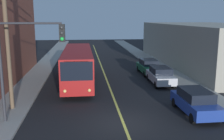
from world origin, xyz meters
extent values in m
plane|color=black|center=(0.00, 0.00, 0.00)|extent=(120.00, 120.00, 0.00)
cube|color=gray|center=(-7.25, 10.00, 0.07)|extent=(2.50, 90.00, 0.15)
cube|color=gray|center=(7.25, 10.00, 0.07)|extent=(2.50, 90.00, 0.15)
cube|color=#D8CC4C|center=(0.00, 15.00, 0.01)|extent=(0.16, 60.00, 0.01)
cube|color=black|center=(-8.54, 10.87, 1.60)|extent=(0.06, 13.89, 1.30)
cube|color=black|center=(-8.54, 10.87, 4.80)|extent=(0.06, 13.89, 1.30)
cube|color=gray|center=(14.50, 18.46, 2.67)|extent=(12.00, 26.16, 5.33)
cube|color=black|center=(8.54, 18.46, 1.60)|extent=(0.06, 18.31, 1.30)
cube|color=maroon|center=(-2.82, 10.19, 1.83)|extent=(2.62, 12.01, 2.75)
cube|color=black|center=(-2.79, 4.21, 2.35)|extent=(2.35, 0.09, 1.40)
cube|color=black|center=(-2.85, 16.17, 2.45)|extent=(2.30, 0.09, 1.10)
cube|color=black|center=(-4.07, 10.19, 2.35)|extent=(0.12, 10.20, 1.10)
cube|color=black|center=(-1.56, 10.20, 2.35)|extent=(0.12, 10.20, 1.10)
cube|color=orange|center=(-2.79, 4.22, 2.95)|extent=(1.79, 0.07, 0.30)
sphere|color=#F9D872|center=(-3.68, 4.17, 0.90)|extent=(0.24, 0.24, 0.24)
sphere|color=#F9D872|center=(-1.89, 4.18, 0.90)|extent=(0.24, 0.24, 0.24)
cylinder|color=black|center=(-3.92, 5.99, 0.50)|extent=(0.31, 1.00, 1.00)
cylinder|color=black|center=(-1.67, 6.00, 0.50)|extent=(0.31, 1.00, 1.00)
cylinder|color=black|center=(-3.96, 13.69, 0.50)|extent=(0.31, 1.00, 1.00)
cylinder|color=black|center=(-1.71, 13.70, 0.50)|extent=(0.31, 1.00, 1.00)
cube|color=navy|center=(4.85, 0.99, 0.67)|extent=(1.84, 4.42, 0.70)
cube|color=black|center=(4.85, 0.99, 1.32)|extent=(1.64, 2.48, 0.60)
cylinder|color=black|center=(4.06, -0.52, 0.32)|extent=(0.23, 0.64, 0.64)
cylinder|color=black|center=(5.66, -0.50, 0.32)|extent=(0.23, 0.64, 0.64)
cylinder|color=black|center=(4.03, 2.48, 0.32)|extent=(0.23, 0.64, 0.64)
cylinder|color=black|center=(5.63, 2.50, 0.32)|extent=(0.23, 0.64, 0.64)
cube|color=#B7B7BC|center=(4.88, 8.82, 0.67)|extent=(1.87, 4.43, 0.70)
cube|color=black|center=(4.88, 8.82, 1.32)|extent=(1.66, 2.49, 0.60)
cylinder|color=black|center=(4.06, 7.34, 0.32)|extent=(0.23, 0.64, 0.64)
cylinder|color=black|center=(5.66, 7.31, 0.32)|extent=(0.23, 0.64, 0.64)
cylinder|color=black|center=(4.11, 10.34, 0.32)|extent=(0.23, 0.64, 0.64)
cylinder|color=black|center=(5.71, 10.31, 0.32)|extent=(0.23, 0.64, 0.64)
cube|color=#196038|center=(4.89, 13.35, 0.67)|extent=(1.88, 4.43, 0.70)
cube|color=black|center=(4.89, 13.35, 1.32)|extent=(1.67, 2.49, 0.60)
cylinder|color=black|center=(4.12, 11.84, 0.32)|extent=(0.23, 0.64, 0.64)
cylinder|color=black|center=(5.72, 11.87, 0.32)|extent=(0.23, 0.64, 0.64)
cylinder|color=black|center=(4.06, 14.84, 0.32)|extent=(0.23, 0.64, 0.64)
cylinder|color=black|center=(5.66, 14.87, 0.32)|extent=(0.23, 0.64, 0.64)
cylinder|color=brown|center=(-7.12, 3.02, 4.77)|extent=(0.28, 0.28, 9.24)
cylinder|color=#2D2D33|center=(-6.95, 0.73, 3.15)|extent=(0.18, 0.18, 6.00)
cylinder|color=#2D2D33|center=(-5.20, 0.73, 5.85)|extent=(3.50, 0.12, 0.12)
cube|color=black|center=(-3.45, 0.73, 5.30)|extent=(0.32, 0.36, 1.00)
sphere|color=#2D2D2D|center=(-3.45, 0.54, 5.62)|extent=(0.22, 0.22, 0.22)
sphere|color=#2D2D2D|center=(-3.45, 0.54, 5.30)|extent=(0.22, 0.22, 0.22)
sphere|color=green|center=(-3.45, 0.54, 4.98)|extent=(0.22, 0.22, 0.22)
camera|label=1|loc=(-2.27, -14.38, 6.16)|focal=41.78mm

